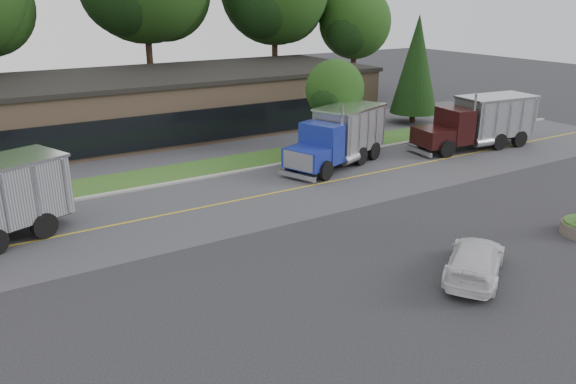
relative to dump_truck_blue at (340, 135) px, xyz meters
name	(u,v)px	position (x,y,z in m)	size (l,w,h in m)	color
ground	(352,271)	(-7.95, -11.57, -1.80)	(140.00, 140.00, 0.00)	#38383E
road	(241,200)	(-7.95, -2.57, -1.80)	(60.00, 8.00, 0.02)	#515156
center_line	(241,200)	(-7.95, -2.57, -1.80)	(60.00, 0.12, 0.01)	gold
curb	(207,178)	(-7.95, 1.63, -1.80)	(60.00, 0.30, 0.12)	#9E9E99
grass_verge	(195,170)	(-7.95, 3.43, -1.80)	(60.00, 3.40, 0.03)	#2D501B
far_parking	(165,151)	(-7.95, 8.43, -1.80)	(60.00, 7.00, 0.02)	#515156
strip_mall	(161,104)	(-5.95, 14.43, 0.20)	(32.00, 12.00, 4.00)	#8A6E54
tree_far_e	(355,26)	(16.16, 19.52, 5.07)	(7.55, 7.10, 10.77)	#382619
evergreen_right	(416,64)	(12.05, 6.43, 2.82)	(3.70, 3.70, 8.41)	#382619
tree_verge	(335,92)	(2.11, 3.48, 1.91)	(4.09, 3.85, 5.83)	#382619
dump_truck_blue	(340,135)	(0.00, 0.00, 0.00)	(7.83, 4.93, 3.36)	black
dump_truck_maroon	(481,121)	(10.40, -1.67, 0.01)	(8.94, 3.53, 3.36)	black
rally_car	(475,260)	(-4.45, -14.22, -1.15)	(1.82, 4.49, 1.30)	silver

